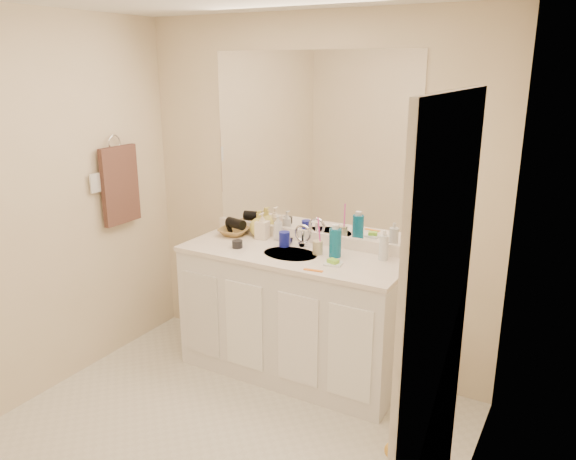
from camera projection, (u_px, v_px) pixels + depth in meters
The scene contains 28 objects.
floor at pixel (201, 457), 3.08m from camera, with size 2.60×2.60×0.00m, color silver.
wall_back at pixel (311, 197), 3.83m from camera, with size 2.60×0.02×2.40m, color beige.
wall_left at pixel (19, 216), 3.35m from camera, with size 0.02×2.60×2.40m, color beige.
wall_right at pixel (460, 304), 2.13m from camera, with size 0.02×2.60×2.40m, color beige.
vanity_cabinet at pixel (292, 316), 3.82m from camera, with size 1.50×0.55×0.85m, color white.
countertop at pixel (292, 255), 3.69m from camera, with size 1.52×0.57×0.03m, color white.
backsplash at pixel (310, 237), 3.89m from camera, with size 1.52×0.03×0.08m, color white.
sink_basin at pixel (290, 255), 3.67m from camera, with size 0.37×0.37×0.02m, color silver.
faucet at pixel (303, 239), 3.81m from camera, with size 0.02×0.02×0.11m, color silver.
mirror at pixel (312, 144), 3.72m from camera, with size 1.48×0.01×1.20m, color white.
blue_mug at pixel (284, 239), 3.81m from camera, with size 0.07×0.07×0.10m, color #161D98.
tan_cup at pixel (318, 248), 3.65m from camera, with size 0.07×0.07×0.09m, color tan.
toothbrush at pixel (319, 232), 3.62m from camera, with size 0.01×0.01×0.20m, color #FB42BC.
mouthwash_bottle at pixel (335, 243), 3.59m from camera, with size 0.08×0.08×0.19m, color #0B5F84.
clear_pump_bottle at pixel (384, 248), 3.54m from camera, with size 0.06×0.06×0.16m, color silver.
soap_dish at pixel (333, 264), 3.47m from camera, with size 0.11×0.08×0.01m, color white.
green_soap at pixel (333, 261), 3.46m from camera, with size 0.06×0.05×0.02m, color #8DDF36.
orange_comb at pixel (313, 270), 3.37m from camera, with size 0.12×0.02×0.00m, color orange.
dark_jar at pixel (237, 244), 3.78m from camera, with size 0.07×0.07×0.05m, color black.
soap_bottle_white at pixel (278, 228), 3.93m from camera, with size 0.07×0.07×0.18m, color silver.
soap_bottle_cream at pixel (262, 226), 3.96m from camera, with size 0.08×0.09×0.19m, color #FFECCF.
soap_bottle_yellow at pixel (260, 223), 4.02m from camera, with size 0.15×0.15×0.19m, color #DACC55.
wicker_basket at pixel (234, 232), 4.06m from camera, with size 0.21×0.21×0.05m, color olive.
hair_dryer at pixel (236, 223), 4.04m from camera, with size 0.07×0.07×0.15m, color black.
towel_ring at pixel (114, 142), 3.88m from camera, with size 0.11×0.11×0.01m, color silver.
hand_towel at pixel (120, 185), 3.96m from camera, with size 0.04×0.32×0.55m, color #33201B.
switch_plate at pixel (95, 183), 3.79m from camera, with size 0.01×0.09×0.13m, color silver.
door at pixel (431, 387), 1.94m from camera, with size 0.02×0.82×2.00m, color white.
Camera 1 is at (1.69, -2.03, 2.08)m, focal length 35.00 mm.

